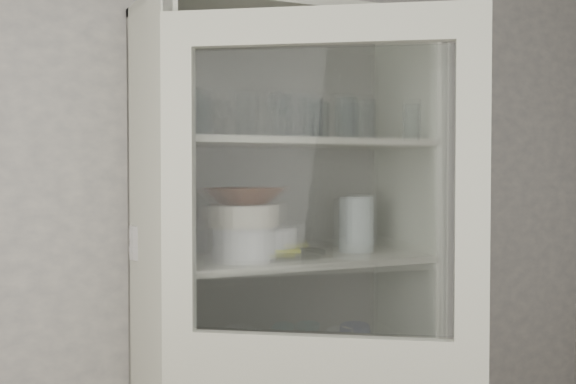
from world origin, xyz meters
name	(u,v)px	position (x,y,z in m)	size (l,w,h in m)	color
wall_back	(211,241)	(0.00, 1.50, 1.30)	(3.60, 0.02, 2.60)	#989898
pantry_cabinet	(280,345)	(0.20, 1.34, 0.94)	(1.00, 0.45, 2.10)	silver
tumbler_0	(202,112)	(-0.16, 1.13, 1.73)	(0.07, 0.07, 0.14)	silver
tumbler_1	(190,112)	(-0.20, 1.11, 1.73)	(0.07, 0.07, 0.14)	silver
tumbler_2	(282,116)	(0.10, 1.11, 1.73)	(0.07, 0.07, 0.13)	silver
tumbler_3	(295,116)	(0.17, 1.16, 1.73)	(0.07, 0.07, 0.14)	silver
tumbler_4	(348,118)	(0.36, 1.15, 1.73)	(0.07, 0.07, 0.14)	silver
tumbler_5	(366,119)	(0.41, 1.11, 1.73)	(0.07, 0.07, 0.13)	silver
tumbler_6	(412,122)	(0.61, 1.13, 1.72)	(0.06, 0.06, 0.12)	silver
tumbler_7	(196,117)	(-0.12, 1.29, 1.73)	(0.07, 0.07, 0.14)	silver
tumbler_8	(204,118)	(-0.11, 1.25, 1.72)	(0.06, 0.06, 0.12)	silver
tumbler_9	(247,116)	(0.06, 1.30, 1.74)	(0.08, 0.08, 0.16)	silver
tumbler_10	(312,118)	(0.29, 1.27, 1.74)	(0.07, 0.07, 0.15)	silver
tumbler_11	(320,121)	(0.31, 1.25, 1.73)	(0.06, 0.06, 0.13)	silver
goblet_0	(222,118)	(0.00, 1.39, 1.74)	(0.07, 0.07, 0.15)	silver
goblet_1	(278,114)	(0.20, 1.34, 1.75)	(0.08, 0.08, 0.19)	silver
goblet_2	(276,118)	(0.20, 1.37, 1.74)	(0.07, 0.07, 0.16)	silver
goblet_3	(356,122)	(0.53, 1.38, 1.74)	(0.07, 0.07, 0.15)	silver
plate_stack_front	(244,244)	(0.01, 1.21, 1.32)	(0.21, 0.21, 0.11)	white
plate_stack_back	(161,241)	(-0.21, 1.41, 1.32)	(0.21, 0.21, 0.11)	white
cream_bowl	(244,216)	(0.01, 1.21, 1.41)	(0.23, 0.23, 0.07)	beige
terracotta_bowl	(244,196)	(0.01, 1.21, 1.47)	(0.23, 0.23, 0.06)	#56301D
glass_platter	(273,254)	(0.15, 1.28, 1.27)	(0.36, 0.36, 0.02)	silver
yellow_trivet	(273,249)	(0.15, 1.28, 1.29)	(0.16, 0.16, 0.01)	yellow
white_ramekin	(273,237)	(0.15, 1.28, 1.33)	(0.16, 0.16, 0.07)	white
grey_bowl_stack	(356,224)	(0.48, 1.29, 1.36)	(0.12, 0.12, 0.20)	silver
mug_blue	(349,355)	(0.41, 1.21, 0.91)	(0.12, 0.12, 0.10)	navy
mug_teal	(297,353)	(0.26, 1.33, 0.91)	(0.10, 0.10, 0.09)	teal
mug_white	(333,359)	(0.33, 1.19, 0.91)	(0.10, 0.10, 0.10)	white
teal_jar	(272,356)	(0.15, 1.30, 0.91)	(0.09, 0.09, 0.10)	teal
measuring_cups	(260,376)	(0.06, 1.20, 0.88)	(0.10, 0.10, 0.04)	silver
white_canister	(225,359)	(-0.02, 1.30, 0.92)	(0.11, 0.11, 0.13)	white
tumbler_12	(345,119)	(0.38, 1.20, 1.73)	(0.07, 0.07, 0.14)	silver
tumbler_13	(310,117)	(0.27, 1.25, 1.74)	(0.08, 0.08, 0.15)	silver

